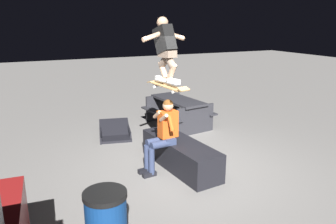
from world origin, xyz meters
TOP-DOWN VIEW (x-y plane):
  - ground_plane at (0.00, 0.00)m, footprint 40.00×40.00m
  - ledge_box_main at (0.15, 0.07)m, footprint 2.02×0.80m
  - person_sitting_on_ledge at (0.15, 0.43)m, footprint 0.60×0.77m
  - skateboard at (0.13, 0.35)m, footprint 1.04×0.41m
  - skater_airborne at (0.19, 0.36)m, footprint 0.64×0.88m
  - kicker_ramp at (2.49, 0.70)m, footprint 1.31×1.00m
  - picnic_table_back at (2.51, -1.07)m, footprint 1.86×1.55m
  - trash_bin at (-1.67, 1.99)m, footprint 0.52×0.52m

SIDE VIEW (x-z plane):
  - ground_plane at x=0.00m, z-range 0.00..0.00m
  - kicker_ramp at x=2.49m, z-range -0.12..0.24m
  - ledge_box_main at x=0.15m, z-range 0.00..0.54m
  - trash_bin at x=-1.67m, z-range 0.00..0.83m
  - picnic_table_back at x=2.51m, z-range 0.12..0.87m
  - person_sitting_on_ledge at x=0.15m, z-range 0.09..1.46m
  - skateboard at x=0.13m, z-range 1.56..1.69m
  - skater_airborne at x=0.19m, z-range 1.75..2.87m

